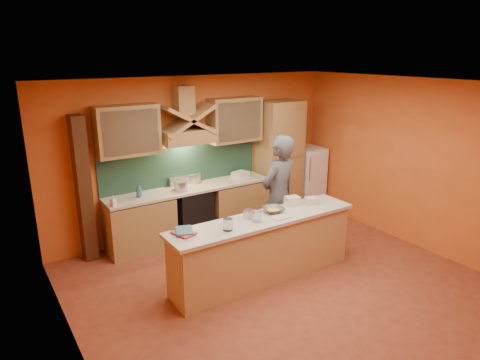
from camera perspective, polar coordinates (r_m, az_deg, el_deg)
floor at (r=6.31m, az=5.49°, el=-13.71°), size 5.50×5.00×0.01m
ceiling at (r=5.45m, az=6.32°, el=12.55°), size 5.50×5.00×0.01m
wall_back at (r=7.75m, az=-5.77°, el=3.34°), size 5.50×0.02×2.80m
wall_front at (r=4.24m, az=27.85°, el=-10.34°), size 5.50×0.02×2.80m
wall_left at (r=4.63m, az=-21.98°, el=-7.31°), size 0.02×5.00×2.80m
wall_right at (r=7.70m, az=22.07°, el=2.08°), size 0.02×5.00×2.80m
base_cabinet_left at (r=7.32m, az=-13.19°, el=-5.86°), size 1.10×0.60×0.86m
base_cabinet_right at (r=8.09m, az=-0.49°, el=-3.17°), size 1.10×0.60×0.86m
counter_top at (r=7.50m, az=-6.63°, el=-1.13°), size 3.00×0.62×0.04m
stove at (r=7.65m, az=-6.52°, el=-4.33°), size 0.60×0.58×0.90m
backsplash at (r=7.65m, az=-7.68°, el=1.92°), size 3.00×0.03×0.70m
range_hood at (r=7.32m, az=-7.05°, el=5.85°), size 0.92×0.50×0.24m
hood_chimney at (r=7.32m, az=-7.56°, el=10.43°), size 0.30×0.30×0.50m
upper_cabinet_left at (r=6.98m, az=-14.80°, el=6.40°), size 1.00×0.35×0.80m
upper_cabinet_right at (r=7.83m, az=-0.71°, el=8.03°), size 1.00×0.35×0.80m
pantry_column at (r=8.44m, az=5.23°, el=2.71°), size 0.80×0.60×2.30m
fridge at (r=9.04m, az=8.89°, el=0.25°), size 0.58×0.60×1.30m
trim_column_left at (r=7.01m, az=-20.14°, el=-1.21°), size 0.20×0.30×2.30m
island_body at (r=6.25m, az=3.14°, el=-9.36°), size 2.80×0.55×0.88m
island_top at (r=6.06m, az=3.22°, el=-5.28°), size 2.90×0.62×0.05m
person at (r=6.83m, az=5.17°, el=-2.17°), size 0.80×0.62×1.97m
pot_large at (r=7.34m, az=-7.89°, el=-0.87°), size 0.29×0.29×0.17m
pot_small at (r=7.70m, az=-6.09°, el=-0.03°), size 0.22×0.22×0.15m
soap_bottle_a at (r=6.81m, az=-16.53°, el=-2.69°), size 0.10×0.10×0.17m
soap_bottle_b at (r=7.11m, az=-13.34°, el=-1.30°), size 0.12×0.12×0.24m
bowl_back at (r=8.14m, az=0.71°, el=0.83°), size 0.23×0.23×0.07m
dish_rack at (r=8.04m, az=0.03°, el=0.75°), size 0.33×0.28×0.10m
book_lower at (r=5.50m, az=-8.36°, el=-7.36°), size 0.29×0.35×0.03m
book_upper at (r=5.59m, az=-8.56°, el=-6.78°), size 0.30×0.35×0.02m
jar_large at (r=5.61m, az=-1.63°, el=-5.96°), size 0.17×0.17×0.16m
jar_small at (r=5.90m, az=2.23°, el=-4.84°), size 0.17×0.17×0.15m
kitchen_scale at (r=6.02m, az=1.20°, el=-4.64°), size 0.14×0.14×0.10m
mixing_bowl at (r=6.25m, az=4.45°, el=-3.99°), size 0.36×0.36×0.08m
cloth at (r=6.07m, az=5.41°, el=-4.95°), size 0.25×0.19×0.02m
grocery_bag_a at (r=6.56m, az=6.99°, el=-2.78°), size 0.23×0.20×0.13m
grocery_bag_b at (r=6.63m, az=9.48°, el=-2.76°), size 0.20×0.17×0.11m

